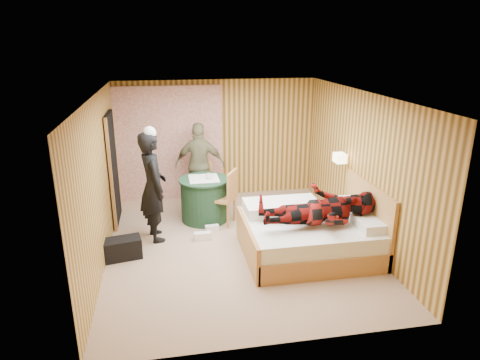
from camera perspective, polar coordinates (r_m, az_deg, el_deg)
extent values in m
cube|color=tan|center=(7.27, -0.41, -8.63)|extent=(4.20, 5.00, 0.01)
cube|color=silver|center=(6.52, -0.46, 11.32)|extent=(4.20, 5.00, 0.01)
cube|color=#D5A851|center=(9.18, -3.09, 5.46)|extent=(4.20, 0.02, 2.50)
cube|color=#D5A851|center=(6.78, -18.21, -0.19)|extent=(0.02, 5.00, 2.50)
cube|color=#D5A851|center=(7.43, 15.75, 1.64)|extent=(0.02, 5.00, 2.50)
cube|color=beige|center=(9.06, -9.33, 4.74)|extent=(2.20, 0.08, 2.40)
cube|color=black|center=(8.17, -16.55, 1.42)|extent=(0.06, 0.90, 2.05)
cylinder|color=gold|center=(7.76, 13.71, 2.91)|extent=(0.18, 0.04, 0.04)
cube|color=beige|center=(7.73, 13.17, 2.89)|extent=(0.18, 0.24, 0.16)
cube|color=tan|center=(7.03, 9.27, -8.51)|extent=(2.04, 1.63, 0.31)
cube|color=white|center=(6.90, 9.39, -6.43)|extent=(1.98, 1.57, 0.26)
cube|color=tan|center=(6.72, 0.98, -8.31)|extent=(0.06, 1.63, 0.57)
cube|color=tan|center=(7.22, 16.68, -4.76)|extent=(0.06, 1.63, 1.12)
cube|color=white|center=(6.80, 16.93, -5.58)|extent=(0.39, 0.56, 0.14)
cube|color=white|center=(7.44, 14.29, -3.23)|extent=(0.39, 0.56, 0.14)
cube|color=white|center=(7.12, 5.55, -3.56)|extent=(1.22, 0.61, 0.18)
cube|color=tan|center=(7.78, 13.24, -5.03)|extent=(0.40, 0.55, 0.55)
cube|color=tan|center=(7.71, 13.33, -3.84)|extent=(0.42, 0.57, 0.03)
cylinder|color=#22492C|center=(8.10, -4.77, -2.68)|extent=(0.87, 0.87, 0.80)
cylinder|color=#22492C|center=(7.97, -4.85, 0.03)|extent=(0.94, 0.94, 0.03)
cube|color=white|center=(7.96, -4.85, 0.19)|extent=(0.65, 0.65, 0.01)
cube|color=tan|center=(8.70, -5.20, -0.82)|extent=(0.52, 0.52, 0.05)
cube|color=tan|center=(8.80, -5.01, 1.12)|extent=(0.41, 0.16, 0.46)
cylinder|color=tan|center=(8.66, -6.48, -2.62)|extent=(0.04, 0.04, 0.43)
cylinder|color=tan|center=(8.90, -3.87, -1.93)|extent=(0.04, 0.04, 0.43)
cube|color=tan|center=(7.89, -2.49, -2.41)|extent=(0.64, 0.64, 0.06)
cube|color=tan|center=(7.73, -1.04, -0.64)|extent=(0.26, 0.44, 0.51)
cylinder|color=tan|center=(8.21, -3.25, -3.52)|extent=(0.04, 0.04, 0.48)
cylinder|color=tan|center=(7.76, -1.63, -4.85)|extent=(0.04, 0.04, 0.48)
cube|color=black|center=(7.04, -15.42, -8.80)|extent=(0.63, 0.41, 0.33)
cube|color=white|center=(7.76, -3.76, -6.41)|extent=(0.25, 0.12, 0.11)
cube|color=white|center=(7.45, -5.02, -7.45)|extent=(0.30, 0.13, 0.13)
imported|color=black|center=(7.30, -11.52, -0.87)|extent=(0.61, 0.78, 1.88)
imported|color=#74724D|center=(8.70, -5.36, 2.02)|extent=(1.07, 0.62, 1.72)
imported|color=maroon|center=(6.53, 10.63, -2.67)|extent=(0.86, 0.67, 1.77)
imported|color=white|center=(7.63, 13.54, -3.22)|extent=(0.25, 0.28, 0.02)
imported|color=white|center=(7.62, 13.55, -3.08)|extent=(0.20, 0.25, 0.02)
imported|color=white|center=(7.77, 13.04, -2.49)|extent=(0.12, 0.12, 0.09)
imported|color=white|center=(7.90, -4.11, 0.50)|extent=(0.16, 0.16, 0.10)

